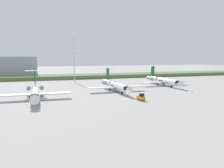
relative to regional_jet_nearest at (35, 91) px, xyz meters
The scene contains 9 objects.
ground_plane 36.77m from the regional_jet_nearest, 36.31° to the left, with size 500.00×500.00×0.00m, color #9E9B96.
grass_berm 77.25m from the regional_jet_nearest, 67.50° to the left, with size 320.00×20.00×2.26m, color #597542.
regional_jet_nearest is the anchor object (origin of this frame).
regional_jet_second 32.13m from the regional_jet_nearest, 15.51° to the left, with size 22.81×31.00×9.00m.
regional_jet_third 62.48m from the regional_jet_nearest, 18.45° to the left, with size 22.81×31.00×9.00m.
antenna_mast 52.47m from the regional_jet_nearest, 66.96° to the left, with size 4.40×0.50×24.02m.
baggage_tug 35.03m from the regional_jet_nearest, 22.26° to the right, with size 1.72×3.20×2.30m.
safety_cone_front_marker 57.45m from the regional_jet_nearest, ahead, with size 0.44×0.44×0.55m, color orange.
safety_cone_mid_marker 60.01m from the regional_jet_nearest, ahead, with size 0.44×0.44×0.55m, color orange.
Camera 1 is at (-28.54, -72.08, 13.95)m, focal length 37.23 mm.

